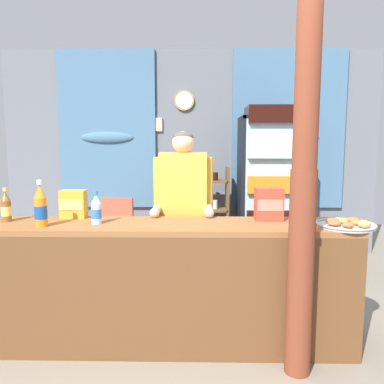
% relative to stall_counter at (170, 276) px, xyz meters
% --- Properties ---
extents(ground_plane, '(7.37, 7.37, 0.00)m').
position_rel_stall_counter_xyz_m(ground_plane, '(0.09, 0.84, -0.57)').
color(ground_plane, gray).
extents(back_wall_curtained, '(5.07, 0.22, 2.78)m').
position_rel_stall_counter_xyz_m(back_wall_curtained, '(0.12, 2.59, 0.86)').
color(back_wall_curtained, slate).
rests_on(back_wall_curtained, ground).
extents(stall_counter, '(2.70, 0.55, 0.94)m').
position_rel_stall_counter_xyz_m(stall_counter, '(0.00, 0.00, 0.00)').
color(stall_counter, '#935B33').
rests_on(stall_counter, ground).
extents(timber_post, '(0.19, 0.17, 2.74)m').
position_rel_stall_counter_xyz_m(timber_post, '(0.88, -0.27, 0.74)').
color(timber_post, brown).
rests_on(timber_post, ground).
extents(drink_fridge, '(0.73, 0.66, 1.97)m').
position_rel_stall_counter_xyz_m(drink_fridge, '(1.07, 1.98, 0.50)').
color(drink_fridge, black).
rests_on(drink_fridge, ground).
extents(bottle_shelf_rack, '(0.48, 0.28, 1.24)m').
position_rel_stall_counter_xyz_m(bottle_shelf_rack, '(0.35, 2.19, 0.07)').
color(bottle_shelf_rack, brown).
rests_on(bottle_shelf_rack, ground).
extents(plastic_lawn_chair, '(0.53, 0.53, 0.86)m').
position_rel_stall_counter_xyz_m(plastic_lawn_chair, '(-0.84, 1.89, -0.08)').
color(plastic_lawn_chair, '#E5563D').
rests_on(plastic_lawn_chair, ground).
extents(shopkeeper, '(0.52, 0.42, 1.64)m').
position_rel_stall_counter_xyz_m(shopkeeper, '(0.07, 0.59, 0.46)').
color(shopkeeper, '#28282D').
rests_on(shopkeeper, ground).
extents(soda_bottle_orange_soda, '(0.09, 0.09, 0.34)m').
position_rel_stall_counter_xyz_m(soda_bottle_orange_soda, '(-0.92, -0.03, 0.51)').
color(soda_bottle_orange_soda, orange).
rests_on(soda_bottle_orange_soda, stall_counter).
extents(soda_bottle_water, '(0.08, 0.08, 0.25)m').
position_rel_stall_counter_xyz_m(soda_bottle_water, '(-0.55, 0.08, 0.47)').
color(soda_bottle_water, silver).
rests_on(soda_bottle_water, stall_counter).
extents(soda_bottle_iced_tea, '(0.07, 0.07, 0.26)m').
position_rel_stall_counter_xyz_m(soda_bottle_iced_tea, '(-1.26, 0.15, 0.48)').
color(soda_bottle_iced_tea, brown).
rests_on(soda_bottle_iced_tea, stall_counter).
extents(snack_box_choco_powder, '(0.20, 0.12, 0.22)m').
position_rel_stall_counter_xyz_m(snack_box_choco_powder, '(-0.79, 0.31, 0.48)').
color(snack_box_choco_powder, gold).
rests_on(snack_box_choco_powder, stall_counter).
extents(snack_box_crackers, '(0.21, 0.14, 0.25)m').
position_rel_stall_counter_xyz_m(snack_box_crackers, '(0.75, 0.25, 0.49)').
color(snack_box_crackers, '#E5422D').
rests_on(snack_box_crackers, stall_counter).
extents(pastry_tray, '(0.41, 0.41, 0.07)m').
position_rel_stall_counter_xyz_m(pastry_tray, '(1.26, 0.00, 0.39)').
color(pastry_tray, '#BCBCC1').
rests_on(pastry_tray, stall_counter).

